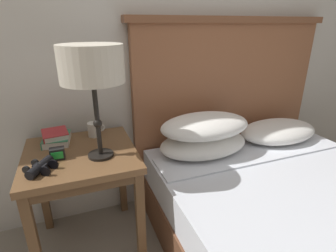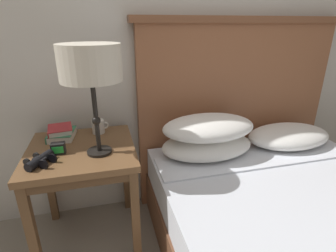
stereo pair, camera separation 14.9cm
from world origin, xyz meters
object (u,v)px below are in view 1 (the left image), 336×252
object	(u,v)px
nightstand	(82,166)
book_on_nightstand	(57,139)
book_stacked_on_top	(55,134)
coffee_mug	(94,129)
table_lamp	(92,66)
bed	(304,222)
binoculars_pair	(40,167)
alarm_clock	(57,154)

from	to	relation	value
nightstand	book_on_nightstand	world-z (taller)	book_on_nightstand
book_stacked_on_top	coffee_mug	world-z (taller)	coffee_mug
book_on_nightstand	book_stacked_on_top	bearing A→B (deg)	-141.32
book_on_nightstand	table_lamp	bearing A→B (deg)	-49.80
bed	binoculars_pair	bearing A→B (deg)	161.90
binoculars_pair	alarm_clock	xyz separation A→B (m)	(0.07, 0.10, 0.01)
nightstand	coffee_mug	size ratio (longest dim) A/B	6.25
alarm_clock	coffee_mug	bearing A→B (deg)	48.73
book_on_nightstand	coffee_mug	size ratio (longest dim) A/B	1.93
table_lamp	alarm_clock	distance (m)	0.48
bed	coffee_mug	size ratio (longest dim) A/B	18.98
coffee_mug	table_lamp	bearing A→B (deg)	-90.05
bed	book_on_nightstand	distance (m)	1.45
nightstand	alarm_clock	size ratio (longest dim) A/B	9.20
book_on_nightstand	book_stacked_on_top	size ratio (longest dim) A/B	1.12
book_stacked_on_top	coffee_mug	distance (m)	0.23
nightstand	alarm_clock	xyz separation A→B (m)	(-0.11, -0.04, 0.12)
table_lamp	bed	bearing A→B (deg)	-25.65
nightstand	binoculars_pair	size ratio (longest dim) A/B	4.03
alarm_clock	book_on_nightstand	bearing A→B (deg)	92.45
bed	alarm_clock	world-z (taller)	bed
nightstand	book_on_nightstand	distance (m)	0.23
nightstand	binoculars_pair	distance (m)	0.26
book_stacked_on_top	coffee_mug	xyz separation A→B (m)	(0.22, 0.03, -0.01)
coffee_mug	alarm_clock	world-z (taller)	coffee_mug
book_stacked_on_top	book_on_nightstand	bearing A→B (deg)	38.68
bed	alarm_clock	bearing A→B (deg)	156.62
bed	table_lamp	distance (m)	1.35
bed	table_lamp	bearing A→B (deg)	154.35
alarm_clock	bed	bearing A→B (deg)	-23.38
book_on_nightstand	alarm_clock	world-z (taller)	alarm_clock
coffee_mug	binoculars_pair	bearing A→B (deg)	-129.69
table_lamp	alarm_clock	world-z (taller)	table_lamp
binoculars_pair	table_lamp	bearing A→B (deg)	11.58
binoculars_pair	coffee_mug	world-z (taller)	coffee_mug
table_lamp	coffee_mug	bearing A→B (deg)	89.95
bed	binoculars_pair	xyz separation A→B (m)	(-1.26, 0.41, 0.37)
coffee_mug	bed	bearing A→B (deg)	-37.55
table_lamp	binoculars_pair	xyz separation A→B (m)	(-0.28, -0.06, -0.44)
bed	table_lamp	xyz separation A→B (m)	(-0.98, 0.47, 0.81)
bed	binoculars_pair	distance (m)	1.37
book_on_nightstand	binoculars_pair	size ratio (longest dim) A/B	1.25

